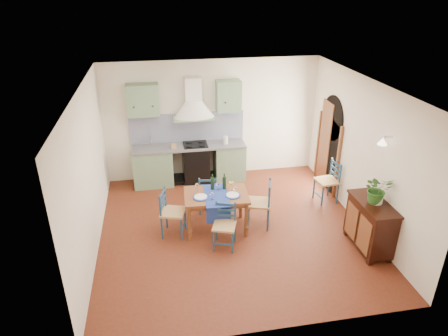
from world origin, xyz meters
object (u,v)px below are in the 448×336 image
Objects in this scene: dining_table at (216,198)px; chair_near at (225,225)px; potted_plant at (377,189)px; sideboard at (370,224)px.

chair_near is at bearing -84.74° from dining_table.
sideboard is at bearing -153.85° from potted_plant.
potted_plant reaches higher than chair_near.
chair_near is 2.68m from potted_plant.
sideboard is (2.50, -0.51, 0.07)m from chair_near.
chair_near is at bearing 168.87° from potted_plant.
potted_plant is at bearing -22.49° from dining_table.
dining_table is at bearing 157.08° from sideboard.
dining_table is 0.62m from chair_near.
dining_table is 1.46× the size of chair_near.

